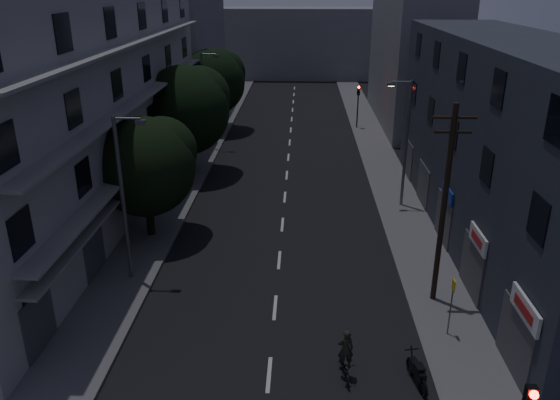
# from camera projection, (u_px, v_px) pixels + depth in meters

# --- Properties ---
(ground) EXTENTS (160.00, 160.00, 0.00)m
(ground) POSITION_uv_depth(u_px,v_px,m) (287.00, 173.00, 41.64)
(ground) COLOR black
(ground) RESTS_ON ground
(sidewalk_left) EXTENTS (3.00, 90.00, 0.15)m
(sidewalk_left) POSITION_uv_depth(u_px,v_px,m) (190.00, 171.00, 41.90)
(sidewalk_left) COLOR #565659
(sidewalk_left) RESTS_ON ground
(sidewalk_right) EXTENTS (3.00, 90.00, 0.15)m
(sidewalk_right) POSITION_uv_depth(u_px,v_px,m) (386.00, 173.00, 41.33)
(sidewalk_right) COLOR #565659
(sidewalk_right) RESTS_ON ground
(lane_markings) EXTENTS (0.15, 60.50, 0.01)m
(lane_markings) POSITION_uv_depth(u_px,v_px,m) (289.00, 149.00, 47.43)
(lane_markings) COLOR beige
(lane_markings) RESTS_ON ground
(building_left) EXTENTS (7.00, 36.00, 14.00)m
(building_left) POSITION_uv_depth(u_px,v_px,m) (87.00, 99.00, 32.99)
(building_left) COLOR #A0A19C
(building_left) RESTS_ON ground
(building_right) EXTENTS (6.19, 28.00, 11.00)m
(building_right) POSITION_uv_depth(u_px,v_px,m) (507.00, 146.00, 28.93)
(building_right) COLOR #292D38
(building_right) RESTS_ON ground
(building_far_left) EXTENTS (6.00, 20.00, 16.00)m
(building_far_left) POSITION_uv_depth(u_px,v_px,m) (185.00, 36.00, 60.43)
(building_far_left) COLOR slate
(building_far_left) RESTS_ON ground
(building_far_right) EXTENTS (6.00, 20.00, 13.00)m
(building_far_right) POSITION_uv_depth(u_px,v_px,m) (412.00, 58.00, 54.52)
(building_far_right) COLOR slate
(building_far_right) RESTS_ON ground
(building_far_end) EXTENTS (24.00, 8.00, 10.00)m
(building_far_end) POSITION_uv_depth(u_px,v_px,m) (296.00, 43.00, 81.48)
(building_far_end) COLOR slate
(building_far_end) RESTS_ON ground
(tree_near) EXTENTS (5.51, 5.51, 6.80)m
(tree_near) POSITION_uv_depth(u_px,v_px,m) (146.00, 163.00, 29.77)
(tree_near) COLOR black
(tree_near) RESTS_ON sidewalk_left
(tree_mid) EXTENTS (6.50, 6.50, 7.99)m
(tree_mid) POSITION_uv_depth(u_px,v_px,m) (186.00, 107.00, 39.55)
(tree_mid) COLOR black
(tree_mid) RESTS_ON sidewalk_left
(tree_far) EXTENTS (6.20, 6.20, 7.66)m
(tree_far) POSITION_uv_depth(u_px,v_px,m) (213.00, 80.00, 51.61)
(tree_far) COLOR black
(tree_far) RESTS_ON sidewalk_left
(traffic_signal_far_right) EXTENTS (0.28, 0.37, 4.10)m
(traffic_signal_far_right) POSITION_uv_depth(u_px,v_px,m) (358.00, 98.00, 52.90)
(traffic_signal_far_right) COLOR black
(traffic_signal_far_right) RESTS_ON sidewalk_right
(traffic_signal_far_left) EXTENTS (0.28, 0.37, 4.10)m
(traffic_signal_far_left) POSITION_uv_depth(u_px,v_px,m) (226.00, 93.00, 54.92)
(traffic_signal_far_left) COLOR black
(traffic_signal_far_left) RESTS_ON sidewalk_left
(street_lamp_left_near) EXTENTS (1.51, 0.25, 8.00)m
(street_lamp_left_near) POSITION_uv_depth(u_px,v_px,m) (124.00, 192.00, 25.12)
(street_lamp_left_near) COLOR slate
(street_lamp_left_near) RESTS_ON sidewalk_left
(street_lamp_right) EXTENTS (1.51, 0.25, 8.00)m
(street_lamp_right) POSITION_uv_depth(u_px,v_px,m) (405.00, 138.00, 33.73)
(street_lamp_right) COLOR slate
(street_lamp_right) RESTS_ON sidewalk_right
(street_lamp_left_far) EXTENTS (1.51, 0.25, 8.00)m
(street_lamp_left_far) POSITION_uv_depth(u_px,v_px,m) (205.00, 96.00, 46.08)
(street_lamp_left_far) COLOR #5B5C62
(street_lamp_left_far) RESTS_ON sidewalk_left
(utility_pole) EXTENTS (1.80, 0.24, 9.00)m
(utility_pole) POSITION_uv_depth(u_px,v_px,m) (444.00, 203.00, 23.18)
(utility_pole) COLOR black
(utility_pole) RESTS_ON sidewalk_right
(bus_stop_sign) EXTENTS (0.06, 0.35, 2.52)m
(bus_stop_sign) POSITION_uv_depth(u_px,v_px,m) (452.00, 297.00, 21.78)
(bus_stop_sign) COLOR #595B60
(bus_stop_sign) RESTS_ON sidewalk_right
(motorcycle) EXTENTS (0.62, 1.87, 1.21)m
(motorcycle) POSITION_uv_depth(u_px,v_px,m) (417.00, 373.00, 19.69)
(motorcycle) COLOR black
(motorcycle) RESTS_ON ground
(cyclist) EXTENTS (0.78, 1.67, 2.04)m
(cyclist) POSITION_uv_depth(u_px,v_px,m) (345.00, 361.00, 19.97)
(cyclist) COLOR black
(cyclist) RESTS_ON ground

